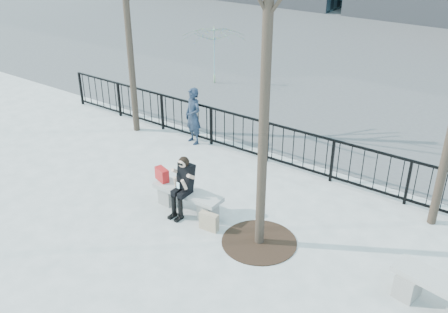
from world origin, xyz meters
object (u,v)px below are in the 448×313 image
Objects in this scene: bench_main at (188,198)px; bench_second at (446,295)px; standing_man at (193,116)px; seated_woman at (182,186)px.

bench_second reaches higher than bench_main.
bench_second is at bearing 0.82° from bench_main.
bench_main is 1.03× the size of standing_man.
bench_second is 5.37m from seated_woman.
bench_second is 7.92m from standing_man.
standing_man is at bearing 170.72° from bench_second.
standing_man is (-2.07, 2.96, 0.13)m from seated_woman.
bench_main is at bearing -36.27° from standing_man.
standing_man is (-7.42, 2.72, 0.47)m from bench_second.
standing_man reaches higher than seated_woman.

